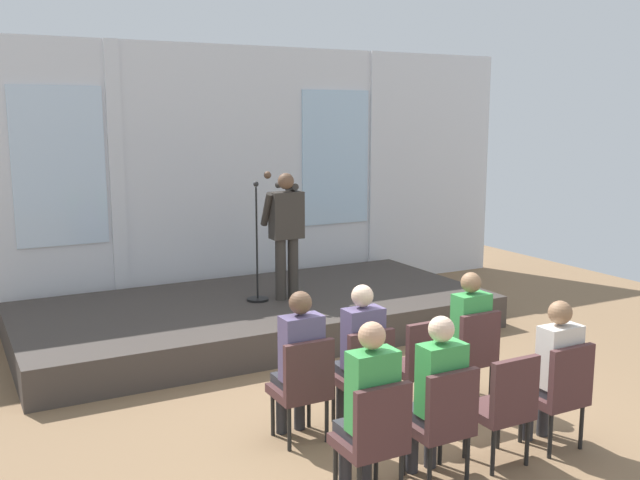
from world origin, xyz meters
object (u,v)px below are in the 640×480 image
at_px(chair_r1_c0, 374,435).
at_px(audience_r0_c0, 299,358).
at_px(audience_r1_c3, 554,366).
at_px(audience_r0_c3, 467,330).
at_px(chair_r1_c1, 443,418).
at_px(audience_r1_c1, 437,390).
at_px(chair_r1_c3, 560,390).
at_px(chair_r0_c2, 420,361).
at_px(audience_r1_c0, 369,402).
at_px(chair_r0_c3, 472,351).
at_px(chair_r0_c0, 303,384).
at_px(chair_r0_c1, 364,372).
at_px(chair_r1_c2, 504,403).
at_px(speaker, 286,226).
at_px(audience_r0_c1, 360,348).
at_px(mic_stand, 258,275).

bearing_deg(chair_r1_c0, audience_r0_c0, 90.00).
bearing_deg(audience_r1_c3, audience_r0_c3, 90.00).
bearing_deg(chair_r1_c1, audience_r0_c3, 44.69).
distance_m(audience_r1_c1, chair_r1_c3, 1.25).
distance_m(chair_r0_c2, chair_r1_c0, 1.68).
bearing_deg(chair_r1_c1, audience_r1_c1, 90.00).
xyz_separation_m(audience_r1_c0, audience_r1_c3, (1.85, 0.00, -0.04)).
height_order(chair_r1_c0, audience_r1_c3, audience_r1_c3).
relative_size(chair_r0_c3, chair_r1_c1, 1.00).
bearing_deg(chair_r0_c0, chair_r1_c3, -31.61).
bearing_deg(audience_r1_c3, audience_r1_c1, -179.91).
bearing_deg(audience_r0_c3, chair_r1_c3, -90.00).
relative_size(audience_r0_c3, chair_r1_c3, 1.40).
distance_m(audience_r0_c0, chair_r0_c1, 0.66).
xyz_separation_m(chair_r0_c1, audience_r1_c1, (0.00, -1.06, 0.20)).
relative_size(chair_r1_c1, audience_r1_c3, 0.73).
height_order(chair_r1_c0, chair_r1_c2, same).
relative_size(chair_r0_c0, audience_r0_c3, 0.72).
relative_size(speaker, chair_r0_c3, 1.76).
xyz_separation_m(audience_r0_c1, audience_r1_c1, (0.00, -1.14, -0.00)).
relative_size(mic_stand, chair_r0_c1, 1.65).
height_order(audience_r0_c1, chair_r1_c0, audience_r0_c1).
bearing_deg(audience_r0_c3, chair_r0_c0, -177.47).
relative_size(chair_r0_c1, audience_r0_c3, 0.72).
bearing_deg(chair_r1_c2, chair_r0_c3, 61.56).
distance_m(speaker, audience_r1_c1, 4.22).
bearing_deg(mic_stand, chair_r0_c3, -73.74).
distance_m(mic_stand, chair_r1_c0, 4.39).
height_order(audience_r1_c0, audience_r1_c1, audience_r1_c0).
relative_size(audience_r1_c1, chair_r1_c3, 1.41).
distance_m(speaker, audience_r0_c0, 3.31).
relative_size(audience_r0_c0, chair_r1_c1, 1.43).
bearing_deg(audience_r1_c3, audience_r0_c0, 148.45).
distance_m(audience_r0_c1, audience_r1_c3, 1.67).
xyz_separation_m(audience_r1_c1, audience_r1_c3, (1.23, 0.00, -0.02)).
relative_size(audience_r0_c1, chair_r1_c2, 1.41).
relative_size(chair_r1_c1, chair_r1_c3, 1.00).
relative_size(chair_r0_c2, audience_r0_c3, 0.72).
distance_m(audience_r0_c0, audience_r0_c1, 0.62).
relative_size(speaker, audience_r1_c0, 1.21).
xyz_separation_m(mic_stand, audience_r0_c3, (0.92, -3.07, -0.03)).
xyz_separation_m(audience_r0_c0, audience_r1_c0, (0.00, -1.14, 0.01)).
height_order(audience_r1_c0, chair_r1_c2, audience_r1_c0).
bearing_deg(chair_r1_c2, chair_r0_c0, 137.29).
relative_size(chair_r0_c0, audience_r1_c0, 0.69).
bearing_deg(audience_r1_c1, audience_r0_c0, 118.46).
distance_m(chair_r0_c1, chair_r0_c2, 0.62).
distance_m(chair_r0_c0, chair_r1_c3, 2.17).
distance_m(chair_r0_c2, audience_r1_c1, 1.24).
xyz_separation_m(chair_r1_c0, chair_r1_c3, (1.85, 0.00, 0.00)).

